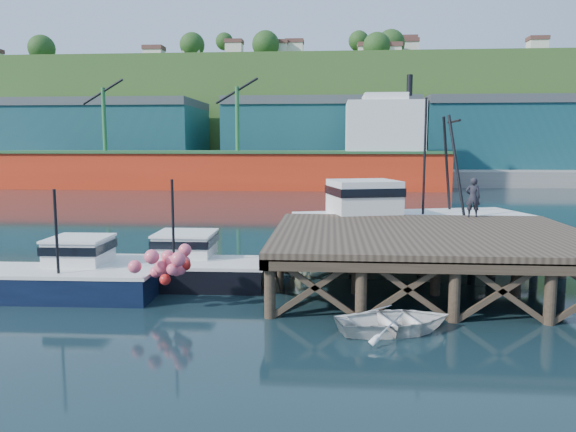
# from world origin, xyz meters

# --- Properties ---
(ground) EXTENTS (300.00, 300.00, 0.00)m
(ground) POSITION_xyz_m (0.00, 0.00, 0.00)
(ground) COLOR black
(ground) RESTS_ON ground
(wharf) EXTENTS (12.00, 10.00, 2.62)m
(wharf) POSITION_xyz_m (5.50, -0.19, 1.94)
(wharf) COLOR brown
(wharf) RESTS_ON ground
(far_quay) EXTENTS (160.00, 40.00, 2.00)m
(far_quay) POSITION_xyz_m (0.00, 70.00, 1.00)
(far_quay) COLOR gray
(far_quay) RESTS_ON ground
(warehouse_left) EXTENTS (32.00, 16.00, 9.00)m
(warehouse_left) POSITION_xyz_m (-35.00, 65.00, 6.50)
(warehouse_left) COLOR #185151
(warehouse_left) RESTS_ON far_quay
(warehouse_mid) EXTENTS (28.00, 16.00, 9.00)m
(warehouse_mid) POSITION_xyz_m (0.00, 65.00, 6.50)
(warehouse_mid) COLOR #185151
(warehouse_mid) RESTS_ON far_quay
(warehouse_right) EXTENTS (30.00, 16.00, 9.00)m
(warehouse_right) POSITION_xyz_m (30.00, 65.00, 6.50)
(warehouse_right) COLOR #185151
(warehouse_right) RESTS_ON far_quay
(cargo_ship) EXTENTS (55.50, 10.00, 13.75)m
(cargo_ship) POSITION_xyz_m (-8.46, 48.00, 3.31)
(cargo_ship) COLOR red
(cargo_ship) RESTS_ON ground
(hillside) EXTENTS (220.00, 50.00, 22.00)m
(hillside) POSITION_xyz_m (0.00, 100.00, 11.00)
(hillside) COLOR #2D511E
(hillside) RESTS_ON ground
(boat_navy) EXTENTS (6.36, 3.41, 3.95)m
(boat_navy) POSITION_xyz_m (-7.65, -2.69, 0.79)
(boat_navy) COLOR #0E1832
(boat_navy) RESTS_ON ground
(boat_black) EXTENTS (6.80, 5.74, 4.18)m
(boat_black) POSITION_xyz_m (-4.14, -0.73, 0.77)
(boat_black) COLOR black
(boat_black) RESTS_ON ground
(trawler) EXTENTS (12.20, 6.98, 7.71)m
(trawler) POSITION_xyz_m (5.52, 6.50, 1.59)
(trawler) COLOR #F0EA9B
(trawler) RESTS_ON ground
(dinghy) EXTENTS (3.96, 3.28, 0.71)m
(dinghy) POSITION_xyz_m (3.58, -5.80, 0.36)
(dinghy) COLOR white
(dinghy) RESTS_ON ground
(dockworker) EXTENTS (0.72, 0.53, 1.81)m
(dockworker) POSITION_xyz_m (8.19, 4.40, 3.03)
(dockworker) COLOR black
(dockworker) RESTS_ON wharf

